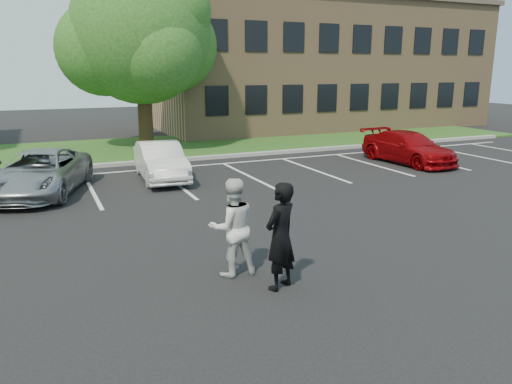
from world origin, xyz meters
The scene contains 11 objects.
ground_plane centered at (0.00, 0.00, 0.00)m, with size 90.00×90.00×0.00m, color black.
curb centered at (0.00, 12.00, 0.07)m, with size 40.00×0.30×0.15m, color gray.
grass_strip centered at (0.00, 16.00, 0.04)m, with size 44.00×8.00×0.08m, color #10470E.
stall_lines centered at (1.40, 8.95, 0.01)m, with size 34.00×5.36×0.01m.
office_building centered at (14.00, 21.99, 4.16)m, with size 22.40×10.40×8.30m.
tree centered at (0.78, 16.05, 5.35)m, with size 7.80×7.20×8.80m.
man_black_suit centered at (-0.50, -1.21, 0.99)m, with size 0.72×0.47×1.97m, color black.
man_white_shirt centered at (-1.06, -0.29, 0.95)m, with size 0.93×0.72×1.91m, color silver.
car_silver_minivan centered at (-4.31, 8.15, 0.69)m, with size 2.29×4.96×1.38m, color #9A9CA0.
car_white_sedan centered at (-0.31, 8.73, 0.67)m, with size 1.41×4.05×1.34m, color silver.
car_red_compact centered at (10.00, 7.71, 0.66)m, with size 1.85×4.54×1.32m, color #910509.
Camera 1 is at (-4.32, -8.73, 3.89)m, focal length 35.00 mm.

